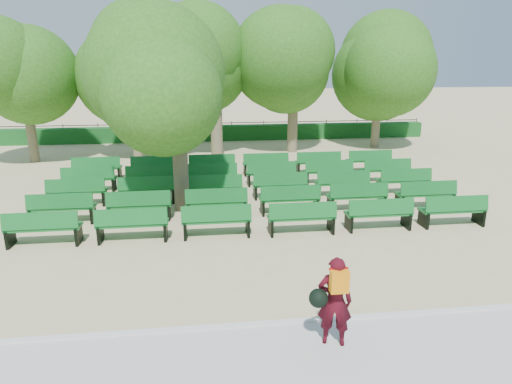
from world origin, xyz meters
TOP-DOWN VIEW (x-y plane):
  - ground at (0.00, 0.00)m, footprint 120.00×120.00m
  - paving at (0.00, -7.40)m, footprint 30.00×2.20m
  - curb at (0.00, -6.25)m, footprint 30.00×0.12m
  - hedge at (0.00, 14.00)m, footprint 26.00×0.70m
  - fence at (0.00, 14.40)m, footprint 26.00×0.10m
  - tree_line at (0.00, 10.00)m, footprint 21.80×6.80m
  - bench_array at (0.63, 1.87)m, footprint 1.96×0.67m
  - tree_among at (-1.63, 0.96)m, footprint 4.38×4.38m
  - person at (1.21, -6.98)m, footprint 0.81×0.54m

SIDE VIEW (x-z plane):
  - ground at x=0.00m, z-range 0.00..0.00m
  - fence at x=0.00m, z-range -0.51..0.51m
  - tree_line at x=0.00m, z-range -3.52..3.52m
  - paving at x=0.00m, z-range 0.00..0.06m
  - curb at x=0.00m, z-range 0.00..0.10m
  - bench_array at x=0.63m, z-range -0.51..0.71m
  - hedge at x=0.00m, z-range 0.00..0.90m
  - person at x=1.21m, z-range 0.09..1.73m
  - tree_among at x=-1.63m, z-range 1.03..7.07m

